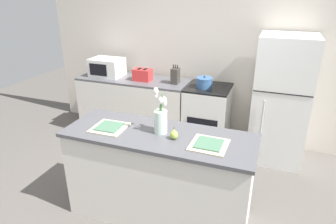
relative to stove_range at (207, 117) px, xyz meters
The scene contains 14 objects.
ground_plane 1.67m from the stove_range, 93.58° to the right, with size 10.00×10.00×0.00m, color #59544F.
back_wall 0.98m from the stove_range, 104.01° to the left, with size 5.20×0.08×2.70m.
kitchen_island 1.60m from the stove_range, 93.58° to the right, with size 1.80×0.66×0.93m.
back_counter 1.16m from the stove_range, behind, with size 1.68×0.60×0.92m.
stove_range is the anchor object (origin of this frame).
refrigerator 1.02m from the stove_range, ahead, with size 0.68×0.67×1.67m.
flower_vase 1.69m from the stove_range, 93.35° to the right, with size 0.14×0.13×0.45m.
pear_figurine 1.73m from the stove_range, 87.64° to the right, with size 0.07×0.07×0.12m.
plate_setting_left 1.82m from the stove_range, 109.58° to the right, with size 0.32×0.32×0.02m.
plate_setting_right 1.77m from the stove_range, 76.78° to the right, with size 0.32×0.32×0.02m.
toaster 1.13m from the stove_range, behind, with size 0.28×0.18×0.17m.
cooking_pot 0.53m from the stove_range, 138.11° to the right, with size 0.22×0.22×0.16m.
microwave 1.71m from the stove_range, behind, with size 0.48×0.37×0.27m.
knife_block 0.75m from the stove_range, behind, with size 0.10×0.14×0.27m.
Camera 1 is at (0.94, -2.29, 2.19)m, focal length 32.00 mm.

